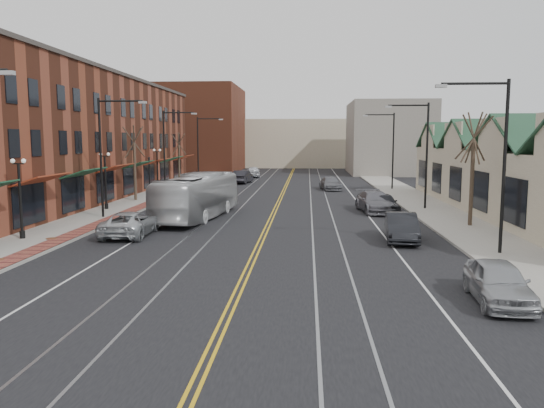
# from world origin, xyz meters

# --- Properties ---
(ground) EXTENTS (160.00, 160.00, 0.00)m
(ground) POSITION_xyz_m (0.00, 0.00, 0.00)
(ground) COLOR black
(ground) RESTS_ON ground
(sidewalk_left) EXTENTS (4.00, 120.00, 0.15)m
(sidewalk_left) POSITION_xyz_m (-12.00, 20.00, 0.07)
(sidewalk_left) COLOR gray
(sidewalk_left) RESTS_ON ground
(sidewalk_right) EXTENTS (4.00, 120.00, 0.15)m
(sidewalk_right) POSITION_xyz_m (12.00, 20.00, 0.07)
(sidewalk_right) COLOR gray
(sidewalk_right) RESTS_ON ground
(building_left) EXTENTS (10.00, 50.00, 11.00)m
(building_left) POSITION_xyz_m (-19.00, 27.00, 5.50)
(building_left) COLOR brown
(building_left) RESTS_ON ground
(building_right) EXTENTS (8.00, 36.00, 4.60)m
(building_right) POSITION_xyz_m (18.00, 20.00, 2.30)
(building_right) COLOR #B6A98C
(building_right) RESTS_ON ground
(backdrop_left) EXTENTS (14.00, 18.00, 14.00)m
(backdrop_left) POSITION_xyz_m (-16.00, 70.00, 7.00)
(backdrop_left) COLOR brown
(backdrop_left) RESTS_ON ground
(backdrop_mid) EXTENTS (22.00, 14.00, 9.00)m
(backdrop_mid) POSITION_xyz_m (0.00, 85.00, 4.50)
(backdrop_mid) COLOR #B6A98C
(backdrop_mid) RESTS_ON ground
(backdrop_right) EXTENTS (12.00, 16.00, 11.00)m
(backdrop_right) POSITION_xyz_m (15.00, 65.00, 5.50)
(backdrop_right) COLOR slate
(backdrop_right) RESTS_ON ground
(streetlight_l_1) EXTENTS (3.33, 0.25, 8.00)m
(streetlight_l_1) POSITION_xyz_m (-11.05, 16.00, 5.03)
(streetlight_l_1) COLOR black
(streetlight_l_1) RESTS_ON sidewalk_left
(streetlight_l_2) EXTENTS (3.33, 0.25, 8.00)m
(streetlight_l_2) POSITION_xyz_m (-11.05, 32.00, 5.03)
(streetlight_l_2) COLOR black
(streetlight_l_2) RESTS_ON sidewalk_left
(streetlight_l_3) EXTENTS (3.33, 0.25, 8.00)m
(streetlight_l_3) POSITION_xyz_m (-11.05, 48.00, 5.03)
(streetlight_l_3) COLOR black
(streetlight_l_3) RESTS_ON sidewalk_left
(streetlight_r_0) EXTENTS (3.33, 0.25, 8.00)m
(streetlight_r_0) POSITION_xyz_m (11.05, 6.00, 5.03)
(streetlight_r_0) COLOR black
(streetlight_r_0) RESTS_ON sidewalk_right
(streetlight_r_1) EXTENTS (3.33, 0.25, 8.00)m
(streetlight_r_1) POSITION_xyz_m (11.05, 22.00, 5.03)
(streetlight_r_1) COLOR black
(streetlight_r_1) RESTS_ON sidewalk_right
(streetlight_r_2) EXTENTS (3.33, 0.25, 8.00)m
(streetlight_r_2) POSITION_xyz_m (11.05, 38.00, 5.03)
(streetlight_r_2) COLOR black
(streetlight_r_2) RESTS_ON sidewalk_right
(lamppost_l_1) EXTENTS (0.84, 0.28, 4.27)m
(lamppost_l_1) POSITION_xyz_m (-12.80, 8.00, 2.20)
(lamppost_l_1) COLOR black
(lamppost_l_1) RESTS_ON sidewalk_left
(lamppost_l_2) EXTENTS (0.84, 0.28, 4.27)m
(lamppost_l_2) POSITION_xyz_m (-12.80, 20.00, 2.20)
(lamppost_l_2) COLOR black
(lamppost_l_2) RESTS_ON sidewalk_left
(lamppost_l_3) EXTENTS (0.84, 0.28, 4.27)m
(lamppost_l_3) POSITION_xyz_m (-12.80, 34.00, 2.20)
(lamppost_l_3) COLOR black
(lamppost_l_3) RESTS_ON sidewalk_left
(tree_left_near) EXTENTS (1.78, 1.37, 6.48)m
(tree_left_near) POSITION_xyz_m (-12.50, 26.00, 3.51)
(tree_left_near) COLOR #382B21
(tree_left_near) RESTS_ON sidewalk_left
(tree_left_far) EXTENTS (1.66, 1.28, 6.02)m
(tree_left_far) POSITION_xyz_m (-12.50, 42.00, 3.28)
(tree_left_far) COLOR #382B21
(tree_left_far) RESTS_ON sidewalk_left
(tree_right_mid) EXTENTS (1.90, 1.46, 6.93)m
(tree_right_mid) POSITION_xyz_m (12.50, 14.00, 3.75)
(tree_right_mid) COLOR #382B21
(tree_right_mid) RESTS_ON sidewalk_right
(manhole_far) EXTENTS (0.60, 0.60, 0.02)m
(manhole_far) POSITION_xyz_m (-11.20, 8.00, 0.16)
(manhole_far) COLOR #592D19
(manhole_far) RESTS_ON sidewalk_left
(traffic_signal) EXTENTS (0.18, 0.15, 3.80)m
(traffic_signal) POSITION_xyz_m (-10.60, 24.00, 2.35)
(traffic_signal) COLOR black
(traffic_signal) RESTS_ON sidewalk_left
(transit_bus) EXTENTS (4.06, 11.31, 3.08)m
(transit_bus) POSITION_xyz_m (-5.00, 16.47, 1.54)
(transit_bus) COLOR #B6B6B8
(transit_bus) RESTS_ON ground
(parked_suv) EXTENTS (2.41, 5.10, 1.41)m
(parked_suv) POSITION_xyz_m (-7.50, 9.85, 0.70)
(parked_suv) COLOR silver
(parked_suv) RESTS_ON ground
(parked_car_a) EXTENTS (1.99, 4.31, 1.43)m
(parked_car_a) POSITION_xyz_m (8.84, -1.38, 0.72)
(parked_car_a) COLOR #9FA1A6
(parked_car_a) RESTS_ON ground
(parked_car_b) EXTENTS (2.00, 4.69, 1.50)m
(parked_car_b) POSITION_xyz_m (7.50, 9.31, 0.75)
(parked_car_b) COLOR black
(parked_car_b) RESTS_ON ground
(parked_car_c) EXTENTS (2.82, 5.63, 1.57)m
(parked_car_c) POSITION_xyz_m (7.50, 20.49, 0.78)
(parked_car_c) COLOR slate
(parked_car_c) RESTS_ON ground
(parked_car_d) EXTENTS (2.22, 4.53, 1.49)m
(parked_car_d) POSITION_xyz_m (8.08, 20.21, 0.74)
(parked_car_d) COLOR black
(parked_car_d) RESTS_ON ground
(distant_car_left) EXTENTS (2.28, 5.03, 1.60)m
(distant_car_left) POSITION_xyz_m (-5.50, 45.29, 0.80)
(distant_car_left) COLOR black
(distant_car_left) RESTS_ON ground
(distant_car_right) EXTENTS (2.49, 4.85, 1.34)m
(distant_car_right) POSITION_xyz_m (4.93, 37.66, 0.67)
(distant_car_right) COLOR slate
(distant_car_right) RESTS_ON ground
(distant_car_far) EXTENTS (2.32, 4.76, 1.57)m
(distant_car_far) POSITION_xyz_m (-5.19, 55.62, 0.78)
(distant_car_far) COLOR silver
(distant_car_far) RESTS_ON ground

